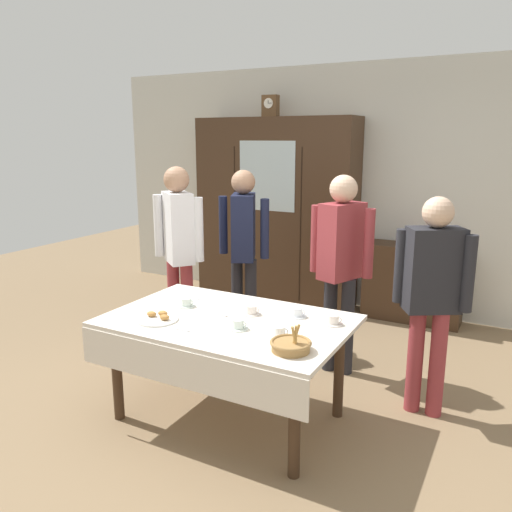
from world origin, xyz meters
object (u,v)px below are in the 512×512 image
(bread_basket, at_px, (291,345))
(tea_cup_far_left, at_px, (187,303))
(bookshelf_low, at_px, (413,283))
(tea_cup_back_edge, at_px, (333,320))
(spoon_mid_left, at_px, (223,315))
(book_stack, at_px, (416,239))
(person_behind_table_right, at_px, (179,241))
(tea_cup_front_edge, at_px, (238,325))
(tea_cup_near_right, at_px, (297,313))
(spoon_back_edge, at_px, (184,330))
(spoon_front_edge, at_px, (195,299))
(pastry_plate, at_px, (158,318))
(person_behind_table_left, at_px, (432,287))
(wall_cabinet, at_px, (276,212))
(person_beside_shelf, at_px, (244,239))
(tea_cup_center, at_px, (280,332))
(dining_table, at_px, (225,334))
(tea_cup_far_right, at_px, (251,310))
(person_by_cabinet, at_px, (341,256))
(mantel_clock, at_px, (270,106))

(bread_basket, bearing_deg, tea_cup_far_left, 159.96)
(bookshelf_low, xyz_separation_m, tea_cup_far_left, (-1.09, -2.53, 0.35))
(tea_cup_back_edge, bearing_deg, spoon_mid_left, -164.74)
(book_stack, bearing_deg, person_behind_table_right, -133.80)
(tea_cup_back_edge, bearing_deg, tea_cup_front_edge, -144.14)
(bookshelf_low, height_order, tea_cup_far_left, bookshelf_low)
(tea_cup_near_right, distance_m, spoon_back_edge, 0.78)
(spoon_front_edge, relative_size, spoon_mid_left, 1.00)
(tea_cup_far_left, height_order, pastry_plate, tea_cup_far_left)
(tea_cup_far_left, height_order, person_behind_table_right, person_behind_table_right)
(tea_cup_near_right, height_order, person_behind_table_left, person_behind_table_left)
(wall_cabinet, distance_m, tea_cup_far_left, 2.55)
(tea_cup_back_edge, distance_m, person_beside_shelf, 1.65)
(tea_cup_center, bearing_deg, book_stack, 84.52)
(spoon_mid_left, height_order, person_behind_table_right, person_behind_table_right)
(dining_table, xyz_separation_m, tea_cup_far_left, (-0.39, 0.11, 0.12))
(tea_cup_center, xyz_separation_m, spoon_back_edge, (-0.57, -0.21, -0.02))
(spoon_front_edge, relative_size, person_behind_table_right, 0.07)
(tea_cup_far_left, relative_size, bread_basket, 0.54)
(tea_cup_center, xyz_separation_m, bread_basket, (0.15, -0.17, 0.01))
(tea_cup_far_right, distance_m, spoon_back_edge, 0.52)
(tea_cup_far_right, bearing_deg, bread_basket, -41.28)
(tea_cup_back_edge, relative_size, spoon_back_edge, 1.09)
(tea_cup_far_right, bearing_deg, book_stack, 76.22)
(tea_cup_far_right, bearing_deg, tea_cup_center, -37.85)
(tea_cup_back_edge, height_order, spoon_front_edge, tea_cup_back_edge)
(tea_cup_back_edge, distance_m, spoon_back_edge, 0.96)
(person_behind_table_right, bearing_deg, dining_table, -40.42)
(spoon_front_edge, bearing_deg, bookshelf_low, 64.32)
(spoon_back_edge, bearing_deg, pastry_plate, 163.69)
(wall_cabinet, relative_size, spoon_front_edge, 17.93)
(book_stack, distance_m, spoon_mid_left, 2.68)
(tea_cup_far_right, relative_size, person_by_cabinet, 0.08)
(mantel_clock, relative_size, person_behind_table_left, 0.16)
(book_stack, xyz_separation_m, person_beside_shelf, (-1.30, -1.33, 0.11))
(person_behind_table_left, bearing_deg, tea_cup_back_edge, -137.48)
(pastry_plate, height_order, spoon_mid_left, pastry_plate)
(spoon_back_edge, bearing_deg, person_by_cabinet, 68.30)
(person_beside_shelf, bearing_deg, bookshelf_low, 45.73)
(book_stack, xyz_separation_m, person_behind_table_left, (0.48, -1.89, 0.05))
(bookshelf_low, distance_m, person_beside_shelf, 1.95)
(tea_cup_far_right, relative_size, tea_cup_center, 1.00)
(pastry_plate, distance_m, person_behind_table_left, 1.85)
(tea_cup_front_edge, bearing_deg, person_by_cabinet, 77.49)
(tea_cup_far_right, distance_m, bread_basket, 0.66)
(dining_table, bearing_deg, wall_cabinet, 109.16)
(spoon_front_edge, bearing_deg, book_stack, 64.32)
(book_stack, height_order, tea_cup_back_edge, book_stack)
(tea_cup_center, bearing_deg, tea_cup_front_edge, -177.07)
(person_behind_table_left, height_order, person_beside_shelf, person_beside_shelf)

